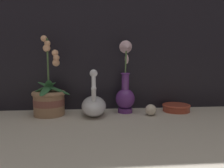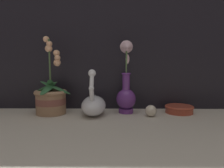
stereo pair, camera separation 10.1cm
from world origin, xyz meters
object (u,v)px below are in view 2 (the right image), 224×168
object	(u,v)px
orchid_potted_plant	(51,97)
swan_figurine	(94,104)
blue_vase	(126,90)
glass_sphere	(151,111)
amber_dish	(179,109)

from	to	relation	value
orchid_potted_plant	swan_figurine	world-z (taller)	orchid_potted_plant
blue_vase	glass_sphere	world-z (taller)	blue_vase
orchid_potted_plant	amber_dish	size ratio (longest dim) A/B	2.66
glass_sphere	amber_dish	world-z (taller)	glass_sphere
blue_vase	glass_sphere	xyz separation A→B (m)	(0.11, -0.06, -0.08)
orchid_potted_plant	swan_figurine	distance (m)	0.21
blue_vase	amber_dish	bearing A→B (deg)	1.17
swan_figurine	glass_sphere	xyz separation A→B (m)	(0.26, -0.02, -0.02)
blue_vase	glass_sphere	bearing A→B (deg)	-30.56
swan_figurine	orchid_potted_plant	bearing A→B (deg)	173.41
amber_dish	blue_vase	bearing A→B (deg)	-178.83
amber_dish	glass_sphere	bearing A→B (deg)	-154.93
orchid_potted_plant	swan_figurine	size ratio (longest dim) A/B	1.70
swan_figurine	glass_sphere	bearing A→B (deg)	-5.37
orchid_potted_plant	glass_sphere	xyz separation A→B (m)	(0.47, -0.05, -0.05)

